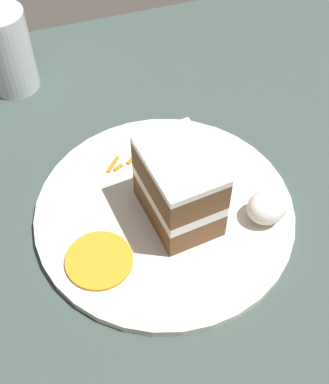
# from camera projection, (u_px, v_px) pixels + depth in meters

# --- Properties ---
(ground_plane) EXTENTS (6.00, 6.00, 0.00)m
(ground_plane) POSITION_uv_depth(u_px,v_px,m) (157.00, 221.00, 0.65)
(ground_plane) COLOR #38332D
(ground_plane) RESTS_ON ground
(dining_table) EXTENTS (1.07, 0.81, 0.02)m
(dining_table) POSITION_uv_depth(u_px,v_px,m) (157.00, 217.00, 0.64)
(dining_table) COLOR #384742
(dining_table) RESTS_ON ground
(plate) EXTENTS (0.30, 0.30, 0.01)m
(plate) POSITION_uv_depth(u_px,v_px,m) (164.00, 212.00, 0.63)
(plate) COLOR silver
(plate) RESTS_ON dining_table
(cake_slice) EXTENTS (0.08, 0.11, 0.10)m
(cake_slice) POSITION_uv_depth(u_px,v_px,m) (179.00, 187.00, 0.58)
(cake_slice) COLOR brown
(cake_slice) RESTS_ON plate
(cream_dollop) EXTENTS (0.05, 0.04, 0.04)m
(cream_dollop) POSITION_uv_depth(u_px,v_px,m) (267.00, 207.00, 0.60)
(cream_dollop) COLOR white
(cream_dollop) RESTS_ON plate
(orange_garnish) EXTENTS (0.07, 0.07, 0.00)m
(orange_garnish) POSITION_uv_depth(u_px,v_px,m) (99.00, 260.00, 0.58)
(orange_garnish) COLOR orange
(orange_garnish) RESTS_ON plate
(carrot_shreds_scatter) EXTENTS (0.07, 0.05, 0.00)m
(carrot_shreds_scatter) POSITION_uv_depth(u_px,v_px,m) (127.00, 156.00, 0.67)
(carrot_shreds_scatter) COLOR orange
(carrot_shreds_scatter) RESTS_ON plate
(drinking_glass) EXTENTS (0.07, 0.07, 0.12)m
(drinking_glass) POSITION_uv_depth(u_px,v_px,m) (9.00, 56.00, 0.73)
(drinking_glass) COLOR silver
(drinking_glass) RESTS_ON dining_table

